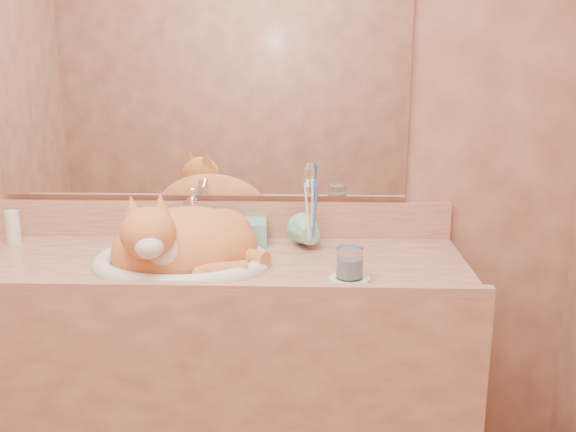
{
  "coord_description": "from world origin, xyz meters",
  "views": [
    {
      "loc": [
        0.34,
        -1.03,
        1.44
      ],
      "look_at": [
        0.28,
        0.7,
        0.99
      ],
      "focal_mm": 40.0,
      "sensor_mm": 36.0,
      "label": 1
    }
  ],
  "objects_px": {
    "soap_dispenser": "(255,222)",
    "water_glass": "(350,263)",
    "sink_basin": "(181,237)",
    "cat": "(182,241)",
    "toothbrush_cup": "(311,237)",
    "vanity_counter": "(196,393)"
  },
  "relations": [
    {
      "from": "soap_dispenser",
      "to": "water_glass",
      "type": "xyz_separation_m",
      "value": [
        0.28,
        -0.29,
        -0.03
      ]
    },
    {
      "from": "sink_basin",
      "to": "cat",
      "type": "xyz_separation_m",
      "value": [
        0.0,
        -0.01,
        -0.01
      ]
    },
    {
      "from": "sink_basin",
      "to": "soap_dispenser",
      "type": "relative_size",
      "value": 3.03
    },
    {
      "from": "soap_dispenser",
      "to": "toothbrush_cup",
      "type": "xyz_separation_m",
      "value": [
        0.17,
        -0.03,
        -0.04
      ]
    },
    {
      "from": "vanity_counter",
      "to": "water_glass",
      "type": "xyz_separation_m",
      "value": [
        0.45,
        -0.15,
        0.48
      ]
    },
    {
      "from": "toothbrush_cup",
      "to": "soap_dispenser",
      "type": "bearing_deg",
      "value": 169.29
    },
    {
      "from": "vanity_counter",
      "to": "sink_basin",
      "type": "distance_m",
      "value": 0.5
    },
    {
      "from": "toothbrush_cup",
      "to": "sink_basin",
      "type": "bearing_deg",
      "value": -161.5
    },
    {
      "from": "vanity_counter",
      "to": "soap_dispenser",
      "type": "relative_size",
      "value": 9.65
    },
    {
      "from": "cat",
      "to": "toothbrush_cup",
      "type": "relative_size",
      "value": 4.18
    },
    {
      "from": "sink_basin",
      "to": "water_glass",
      "type": "height_order",
      "value": "sink_basin"
    },
    {
      "from": "vanity_counter",
      "to": "cat",
      "type": "height_order",
      "value": "cat"
    },
    {
      "from": "vanity_counter",
      "to": "toothbrush_cup",
      "type": "height_order",
      "value": "toothbrush_cup"
    },
    {
      "from": "cat",
      "to": "sink_basin",
      "type": "bearing_deg",
      "value": 86.07
    },
    {
      "from": "cat",
      "to": "water_glass",
      "type": "xyz_separation_m",
      "value": [
        0.47,
        -0.12,
        -0.02
      ]
    },
    {
      "from": "sink_basin",
      "to": "water_glass",
      "type": "relative_size",
      "value": 6.0
    },
    {
      "from": "cat",
      "to": "toothbrush_cup",
      "type": "xyz_separation_m",
      "value": [
        0.37,
        0.13,
        -0.02
      ]
    },
    {
      "from": "sink_basin",
      "to": "soap_dispenser",
      "type": "xyz_separation_m",
      "value": [
        0.2,
        0.16,
        0.0
      ]
    },
    {
      "from": "vanity_counter",
      "to": "toothbrush_cup",
      "type": "relative_size",
      "value": 15.63
    },
    {
      "from": "vanity_counter",
      "to": "cat",
      "type": "xyz_separation_m",
      "value": [
        -0.02,
        -0.03,
        0.5
      ]
    },
    {
      "from": "vanity_counter",
      "to": "sink_basin",
      "type": "bearing_deg",
      "value": -135.99
    },
    {
      "from": "soap_dispenser",
      "to": "vanity_counter",
      "type": "bearing_deg",
      "value": -146.6
    }
  ]
}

